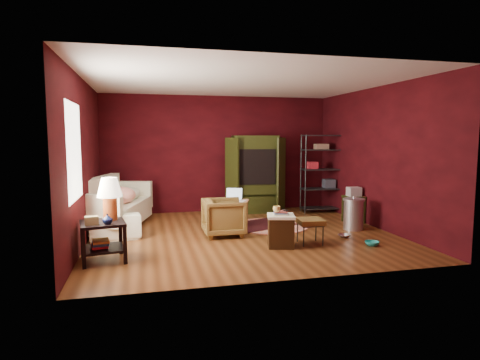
# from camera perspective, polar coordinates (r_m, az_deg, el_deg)

# --- Properties ---
(room) EXTENTS (5.54, 5.04, 2.84)m
(room) POSITION_cam_1_polar(r_m,az_deg,el_deg) (7.34, 0.09, 2.95)
(room) COLOR brown
(room) RESTS_ON ground
(sofa) EXTENTS (0.89, 2.29, 0.87)m
(sofa) POSITION_cam_1_polar(r_m,az_deg,el_deg) (8.34, -17.65, -3.64)
(sofa) COLOR white
(sofa) RESTS_ON ground
(armchair) EXTENTS (0.69, 0.74, 0.75)m
(armchair) POSITION_cam_1_polar(r_m,az_deg,el_deg) (7.41, -2.29, -5.04)
(armchair) COLOR black
(armchair) RESTS_ON ground
(pet_bowl_steel) EXTENTS (0.22, 0.09, 0.21)m
(pet_bowl_steel) POSITION_cam_1_polar(r_m,az_deg,el_deg) (7.55, 14.62, -7.11)
(pet_bowl_steel) COLOR silver
(pet_bowl_steel) RESTS_ON ground
(pet_bowl_turquoise) EXTENTS (0.24, 0.09, 0.23)m
(pet_bowl_turquoise) POSITION_cam_1_polar(r_m,az_deg,el_deg) (7.12, 18.27, -7.94)
(pet_bowl_turquoise) COLOR #29C2B9
(pet_bowl_turquoise) RESTS_ON ground
(vase) EXTENTS (0.18, 0.19, 0.14)m
(vase) POSITION_cam_1_polar(r_m,az_deg,el_deg) (5.99, -18.33, -5.32)
(vase) COLOR #0B143A
(vase) RESTS_ON side_table
(mug) EXTENTS (0.15, 0.13, 0.12)m
(mug) POSITION_cam_1_polar(r_m,az_deg,el_deg) (6.56, 5.24, -4.02)
(mug) COLOR #FBDD7A
(mug) RESTS_ON hamper
(side_table) EXTENTS (0.71, 0.71, 1.22)m
(side_table) POSITION_cam_1_polar(r_m,az_deg,el_deg) (6.21, -18.48, -4.20)
(side_table) COLOR black
(side_table) RESTS_ON ground
(sofa_cushions) EXTENTS (1.43, 2.38, 0.93)m
(sofa_cushions) POSITION_cam_1_polar(r_m,az_deg,el_deg) (8.33, -17.54, -3.51)
(sofa_cushions) COLOR white
(sofa_cushions) RESTS_ON sofa
(hamper) EXTENTS (0.53, 0.53, 0.61)m
(hamper) POSITION_cam_1_polar(r_m,az_deg,el_deg) (6.70, 5.82, -7.10)
(hamper) COLOR #3A210D
(hamper) RESTS_ON ground
(footstool) EXTENTS (0.45, 0.45, 0.43)m
(footstool) POSITION_cam_1_polar(r_m,az_deg,el_deg) (6.93, 9.96, -5.95)
(footstool) COLOR black
(footstool) RESTS_ON ground
(rug_round) EXTENTS (1.73, 1.73, 0.01)m
(rug_round) POSITION_cam_1_polar(r_m,az_deg,el_deg) (8.27, 4.37, -6.49)
(rug_round) COLOR white
(rug_round) RESTS_ON ground
(rug_oriental) EXTENTS (1.54, 1.30, 0.01)m
(rug_oriental) POSITION_cam_1_polar(r_m,az_deg,el_deg) (8.31, 2.83, -6.35)
(rug_oriental) COLOR #441216
(rug_oriental) RESTS_ON ground
(laptop_desk) EXTENTS (0.72, 0.62, 0.75)m
(laptop_desk) POSITION_cam_1_polar(r_m,az_deg,el_deg) (8.23, -0.94, -3.27)
(laptop_desk) COLOR tan
(laptop_desk) RESTS_ON ground
(tv_armoire) EXTENTS (1.45, 0.85, 1.85)m
(tv_armoire) POSITION_cam_1_polar(r_m,az_deg,el_deg) (9.62, 2.16, 1.06)
(tv_armoire) COLOR #2E340E
(tv_armoire) RESTS_ON ground
(wire_shelving) EXTENTS (0.95, 0.48, 1.87)m
(wire_shelving) POSITION_cam_1_polar(r_m,az_deg,el_deg) (9.81, 11.49, 1.41)
(wire_shelving) COLOR #3B4447
(wire_shelving) RESTS_ON ground
(small_stand) EXTENTS (0.38, 0.38, 0.76)m
(small_stand) POSITION_cam_1_polar(r_m,az_deg,el_deg) (8.82, 15.88, -2.22)
(small_stand) COLOR #2E340E
(small_stand) RESTS_ON ground
(trash_can) EXTENTS (0.52, 0.52, 0.66)m
(trash_can) POSITION_cam_1_polar(r_m,az_deg,el_deg) (8.19, 15.84, -4.65)
(trash_can) COLOR silver
(trash_can) RESTS_ON ground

